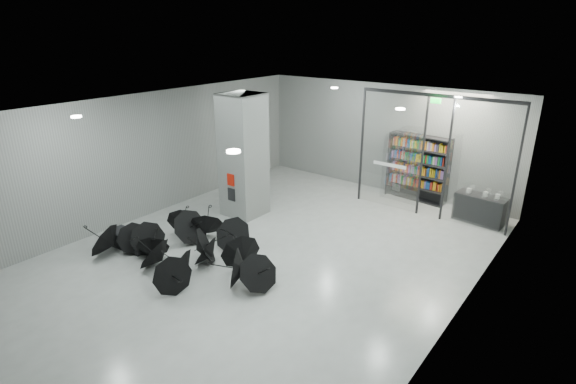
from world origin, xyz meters
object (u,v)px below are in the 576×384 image
Objects in this scene: column at (243,156)px; umbrella_cluster at (191,251)px; bookshelf at (418,168)px; shop_counter at (480,209)px; bench at (129,240)px.

column is 3.88m from umbrella_cluster.
bookshelf reaches higher than shop_counter.
bookshelf is at bearing 54.64° from bench.
shop_counter is at bearing -10.94° from bookshelf.
column reaches higher than shop_counter.
bench is at bearing -104.00° from column.
bench is (-0.96, -3.83, -1.79)m from column.
column reaches higher than umbrella_cluster.
shop_counter is at bearing 53.73° from umbrella_cluster.
column is at bearing 70.77° from bench.
umbrella_cluster is (1.10, -3.31, -1.69)m from column.
column is 7.76m from shop_counter.
bench is 2.12m from umbrella_cluster.
shop_counter is (7.42, 7.83, 0.24)m from bench.
bench is at bearing -165.72° from umbrella_cluster.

